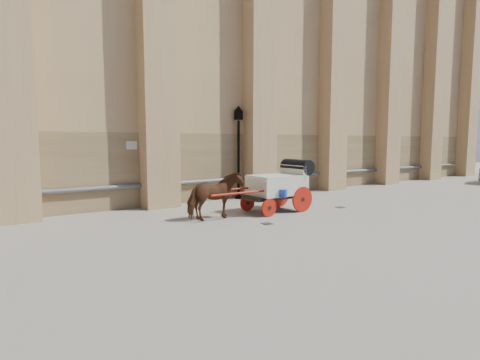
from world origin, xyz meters
TOP-DOWN VIEW (x-y plane):
  - ground at (0.00, 0.00)m, footprint 90.00×90.00m
  - cathedral at (2.07, 7.81)m, footprint 44.80×9.20m
  - horse at (-0.38, 0.30)m, footprint 1.93×0.91m
  - carriage at (2.48, 0.29)m, footprint 4.46×1.58m
  - street_lamp at (2.90, 3.74)m, footprint 0.40×0.40m
  - drain_grate_near at (0.65, -1.24)m, footprint 0.37×0.37m
  - drain_grate_far at (4.95, -0.55)m, footprint 0.38×0.38m

SIDE VIEW (x-z plane):
  - ground at x=0.00m, z-range 0.00..0.00m
  - drain_grate_near at x=0.65m, z-range 0.00..0.01m
  - drain_grate_far at x=4.95m, z-range 0.00..0.01m
  - horse at x=-0.38m, z-range 0.00..1.61m
  - carriage at x=2.48m, z-range 0.08..2.03m
  - street_lamp at x=2.90m, z-range 0.15..4.42m
  - cathedral at x=2.07m, z-range -0.59..18.61m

